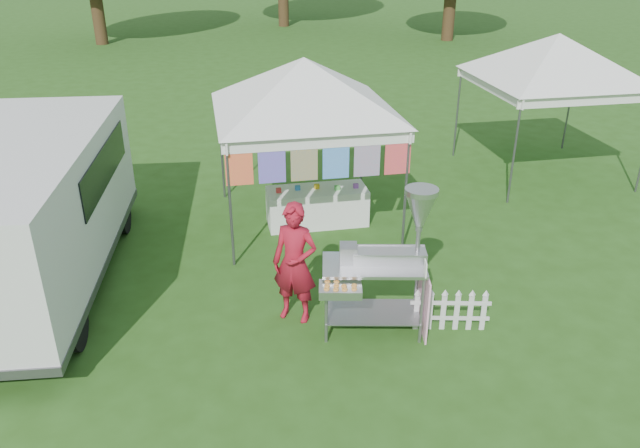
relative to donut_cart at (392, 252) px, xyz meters
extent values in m
plane|color=#264D16|center=(-0.51, 0.13, -1.21)|extent=(120.00, 120.00, 0.00)
cylinder|color=#59595E|center=(-1.93, 2.21, -0.16)|extent=(0.04, 0.04, 2.10)
cylinder|color=#59595E|center=(0.91, 2.21, -0.16)|extent=(0.04, 0.04, 2.10)
cylinder|color=#59595E|center=(-1.93, 5.05, -0.16)|extent=(0.04, 0.04, 2.10)
cylinder|color=#59595E|center=(0.91, 5.05, -0.16)|extent=(0.04, 0.04, 2.10)
cube|color=white|center=(-0.51, 2.21, 0.79)|extent=(3.00, 0.03, 0.22)
cube|color=white|center=(-0.51, 5.05, 0.79)|extent=(3.00, 0.03, 0.22)
pyramid|color=white|center=(-0.51, 3.63, 1.79)|extent=(4.24, 4.24, 0.90)
cylinder|color=#59595E|center=(-0.51, 2.21, 0.87)|extent=(3.00, 0.03, 0.03)
cube|color=#F11A41|center=(-1.76, 2.21, 0.52)|extent=(0.42, 0.01, 0.70)
cube|color=purple|center=(-1.26, 2.21, 0.52)|extent=(0.42, 0.01, 0.70)
cube|color=#FEA20D|center=(-0.76, 2.21, 0.52)|extent=(0.42, 0.01, 0.70)
cube|color=blue|center=(-0.26, 2.21, 0.52)|extent=(0.42, 0.01, 0.70)
cube|color=#34B9C5|center=(0.24, 2.21, 0.52)|extent=(0.42, 0.01, 0.70)
cube|color=#D51A63|center=(0.74, 2.21, 0.52)|extent=(0.42, 0.01, 0.70)
cylinder|color=#59595E|center=(3.57, 3.71, -0.16)|extent=(0.04, 0.04, 2.10)
cylinder|color=#59595E|center=(3.57, 6.55, -0.16)|extent=(0.04, 0.04, 2.10)
cylinder|color=#59595E|center=(6.41, 6.55, -0.16)|extent=(0.04, 0.04, 2.10)
cube|color=white|center=(4.99, 3.71, 0.79)|extent=(3.00, 0.03, 0.22)
cube|color=white|center=(4.99, 6.55, 0.79)|extent=(3.00, 0.03, 0.22)
pyramid|color=white|center=(4.99, 5.13, 1.79)|extent=(4.24, 4.24, 0.90)
cylinder|color=#59595E|center=(4.99, 3.71, 0.87)|extent=(3.00, 0.03, 0.03)
cylinder|color=#382414|center=(9.49, 22.13, 0.55)|extent=(0.56, 0.56, 3.52)
cylinder|color=gray|center=(-0.87, -0.10, -0.71)|extent=(0.05, 0.05, 1.00)
cylinder|color=gray|center=(0.34, -0.35, -0.71)|extent=(0.05, 0.05, 1.00)
cylinder|color=gray|center=(-0.76, 0.45, -0.71)|extent=(0.05, 0.05, 1.00)
cylinder|color=gray|center=(0.45, 0.21, -0.71)|extent=(0.05, 0.05, 1.00)
cube|color=gray|center=(-0.21, 0.05, -0.93)|extent=(1.37, 0.87, 0.02)
cube|color=#B7B7BC|center=(-0.21, 0.05, -0.21)|extent=(1.44, 0.92, 0.04)
cube|color=#B7B7BC|center=(0.00, 0.07, -0.10)|extent=(0.98, 0.46, 0.17)
cube|color=gray|center=(-0.53, 0.17, -0.06)|extent=(0.27, 0.28, 0.24)
cylinder|color=gray|center=(0.34, 0.00, 0.29)|extent=(0.07, 0.07, 1.00)
cone|color=#B7B7BC|center=(0.34, 0.00, 0.57)|extent=(0.47, 0.47, 0.44)
cylinder|color=#B7B7BC|center=(0.34, 0.00, 0.81)|extent=(0.50, 0.50, 0.07)
cube|color=#B7B7BC|center=(-0.73, -0.27, -0.32)|extent=(0.59, 0.43, 0.11)
cube|color=#F7A7CA|center=(0.45, -0.08, -0.71)|extent=(0.19, 0.82, 0.90)
cube|color=white|center=(0.33, -0.37, -0.08)|extent=(0.05, 0.16, 0.20)
imported|color=maroon|center=(-1.17, 0.54, -0.34)|extent=(0.75, 0.68, 1.73)
cube|color=silver|center=(-4.89, 2.17, 0.10)|extent=(2.58, 5.48, 1.86)
cube|color=#59595E|center=(-4.89, 2.17, -0.84)|extent=(2.60, 5.54, 0.13)
cube|color=silver|center=(-4.69, 4.45, -0.36)|extent=(2.08, 0.92, 0.96)
cube|color=black|center=(-3.76, 2.71, 0.44)|extent=(0.27, 2.92, 0.59)
cube|color=black|center=(-4.66, 4.84, 0.44)|extent=(1.81, 0.19, 0.59)
cylinder|color=black|center=(-4.10, 0.39, -0.85)|extent=(0.30, 0.74, 0.72)
cylinder|color=black|center=(-5.68, 3.94, -0.85)|extent=(0.30, 0.74, 0.72)
cylinder|color=black|center=(-3.81, 3.78, -0.85)|extent=(0.30, 0.74, 0.72)
cube|color=silver|center=(0.38, -0.05, -0.93)|extent=(0.07, 0.03, 0.56)
cube|color=silver|center=(0.56, -0.09, -0.93)|extent=(0.07, 0.03, 0.56)
cube|color=silver|center=(0.73, -0.13, -0.93)|extent=(0.07, 0.03, 0.56)
cube|color=silver|center=(0.91, -0.16, -0.93)|extent=(0.07, 0.03, 0.56)
cube|color=silver|center=(1.08, -0.20, -0.93)|extent=(0.07, 0.03, 0.56)
cube|color=silver|center=(1.26, -0.24, -0.93)|extent=(0.07, 0.03, 0.56)
cube|color=silver|center=(0.82, -0.15, -1.03)|extent=(1.06, 0.25, 0.05)
cube|color=silver|center=(0.82, -0.15, -0.79)|extent=(1.06, 0.25, 0.05)
cube|color=white|center=(-0.32, 3.49, -0.87)|extent=(1.80, 0.70, 0.68)
camera|label=1|loc=(-2.23, -6.72, 3.77)|focal=35.00mm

